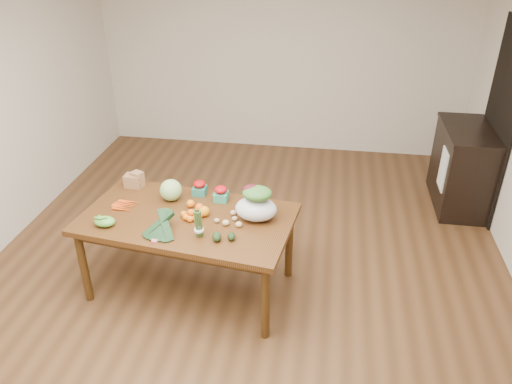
% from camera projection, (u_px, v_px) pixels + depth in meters
% --- Properties ---
extents(floor, '(6.00, 6.00, 0.00)m').
position_uv_depth(floor, '(245.00, 271.00, 4.78)').
color(floor, brown).
rests_on(floor, ground).
extents(room_walls, '(5.02, 6.02, 2.70)m').
position_uv_depth(room_walls, '(243.00, 140.00, 4.12)').
color(room_walls, beige).
rests_on(room_walls, floor).
extents(dining_table, '(1.88, 1.20, 0.75)m').
position_uv_depth(dining_table, '(190.00, 253.00, 4.40)').
color(dining_table, '#543113').
rests_on(dining_table, floor).
extents(doorway_dark, '(0.02, 1.00, 2.10)m').
position_uv_depth(doorway_dark, '(499.00, 122.00, 5.31)').
color(doorway_dark, black).
rests_on(doorway_dark, floor).
extents(cabinet, '(0.52, 1.02, 0.94)m').
position_uv_depth(cabinet, '(461.00, 167.00, 5.68)').
color(cabinet, black).
rests_on(cabinet, floor).
extents(dish_towel, '(0.02, 0.28, 0.45)m').
position_uv_depth(dish_towel, '(443.00, 169.00, 5.45)').
color(dish_towel, white).
rests_on(dish_towel, cabinet).
extents(paper_bag, '(0.23, 0.20, 0.15)m').
position_uv_depth(paper_bag, '(133.00, 180.00, 4.65)').
color(paper_bag, '#A06848').
rests_on(paper_bag, dining_table).
extents(cabbage, '(0.20, 0.20, 0.20)m').
position_uv_depth(cabbage, '(171.00, 190.00, 4.42)').
color(cabbage, '#A7C471').
rests_on(cabbage, dining_table).
extents(strawberry_basket_a, '(0.13, 0.13, 0.11)m').
position_uv_depth(strawberry_basket_a, '(200.00, 189.00, 4.53)').
color(strawberry_basket_a, '#B40F0C').
rests_on(strawberry_basket_a, dining_table).
extents(strawberry_basket_b, '(0.14, 0.14, 0.11)m').
position_uv_depth(strawberry_basket_b, '(221.00, 195.00, 4.43)').
color(strawberry_basket_b, red).
rests_on(strawberry_basket_b, dining_table).
extents(orange_a, '(0.07, 0.07, 0.07)m').
position_uv_depth(orange_a, '(191.00, 204.00, 4.33)').
color(orange_a, orange).
rests_on(orange_a, dining_table).
extents(orange_b, '(0.08, 0.08, 0.08)m').
position_uv_depth(orange_b, '(199.00, 208.00, 4.27)').
color(orange_b, '#FF570F').
rests_on(orange_b, dining_table).
extents(orange_c, '(0.09, 0.09, 0.09)m').
position_uv_depth(orange_c, '(204.00, 211.00, 4.20)').
color(orange_c, orange).
rests_on(orange_c, dining_table).
extents(mandarin_cluster, '(0.20, 0.20, 0.09)m').
position_uv_depth(mandarin_cluster, '(191.00, 214.00, 4.17)').
color(mandarin_cluster, orange).
rests_on(mandarin_cluster, dining_table).
extents(carrots, '(0.24, 0.21, 0.03)m').
position_uv_depth(carrots, '(126.00, 205.00, 4.35)').
color(carrots, '#DA4D12').
rests_on(carrots, dining_table).
extents(snap_pea_bag, '(0.18, 0.13, 0.08)m').
position_uv_depth(snap_pea_bag, '(105.00, 221.00, 4.07)').
color(snap_pea_bag, '#559E35').
rests_on(snap_pea_bag, dining_table).
extents(kale_bunch, '(0.37, 0.44, 0.16)m').
position_uv_depth(kale_bunch, '(159.00, 227.00, 3.93)').
color(kale_bunch, black).
rests_on(kale_bunch, dining_table).
extents(asparagus_bundle, '(0.09, 0.13, 0.26)m').
position_uv_depth(asparagus_bundle, '(199.00, 223.00, 3.89)').
color(asparagus_bundle, '#426D32').
rests_on(asparagus_bundle, dining_table).
extents(potato_a, '(0.05, 0.04, 0.04)m').
position_uv_depth(potato_a, '(217.00, 221.00, 4.12)').
color(potato_a, tan).
rests_on(potato_a, dining_table).
extents(potato_b, '(0.06, 0.05, 0.05)m').
position_uv_depth(potato_b, '(226.00, 223.00, 4.08)').
color(potato_b, tan).
rests_on(potato_b, dining_table).
extents(potato_c, '(0.05, 0.04, 0.04)m').
position_uv_depth(potato_c, '(235.00, 219.00, 4.15)').
color(potato_c, tan).
rests_on(potato_c, dining_table).
extents(potato_d, '(0.05, 0.05, 0.05)m').
position_uv_depth(potato_d, '(233.00, 213.00, 4.22)').
color(potato_d, tan).
rests_on(potato_d, dining_table).
extents(potato_e, '(0.06, 0.05, 0.05)m').
position_uv_depth(potato_e, '(239.00, 224.00, 4.06)').
color(potato_e, tan).
rests_on(potato_e, dining_table).
extents(avocado_a, '(0.10, 0.12, 0.07)m').
position_uv_depth(avocado_a, '(217.00, 237.00, 3.89)').
color(avocado_a, black).
rests_on(avocado_a, dining_table).
extents(avocado_b, '(0.09, 0.11, 0.06)m').
position_uv_depth(avocado_b, '(231.00, 236.00, 3.90)').
color(avocado_b, black).
rests_on(avocado_b, dining_table).
extents(salad_bag, '(0.38, 0.31, 0.27)m').
position_uv_depth(salad_bag, '(256.00, 205.00, 4.12)').
color(salad_bag, silver).
rests_on(salad_bag, dining_table).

